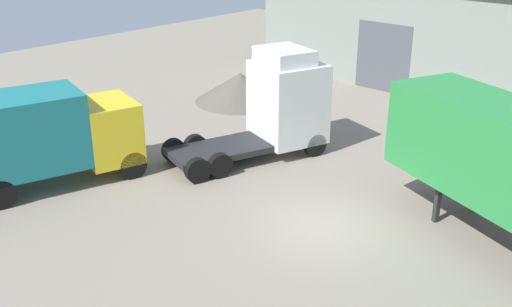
% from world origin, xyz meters
% --- Properties ---
extents(ground_plane, '(60.00, 60.00, 0.00)m').
position_xyz_m(ground_plane, '(0.00, 0.00, 0.00)').
color(ground_plane, gray).
extents(tractor_unit_white, '(4.26, 6.60, 4.16)m').
position_xyz_m(tractor_unit_white, '(-4.99, 3.76, 1.96)').
color(tractor_unit_white, silver).
rests_on(tractor_unit_white, ground_plane).
extents(box_truck_yellow, '(4.09, 7.05, 3.39)m').
position_xyz_m(box_truck_yellow, '(-9.00, -4.30, 1.89)').
color(box_truck_yellow, yellow).
rests_on(box_truck_yellow, ground_plane).
extents(gravel_pile, '(4.57, 4.57, 1.45)m').
position_xyz_m(gravel_pile, '(-10.78, 7.57, 0.72)').
color(gravel_pile, '#565147').
rests_on(gravel_pile, ground_plane).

